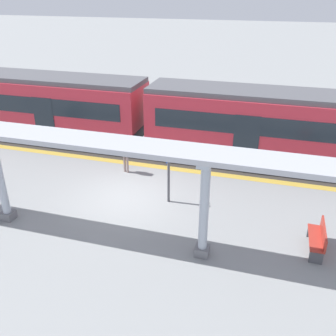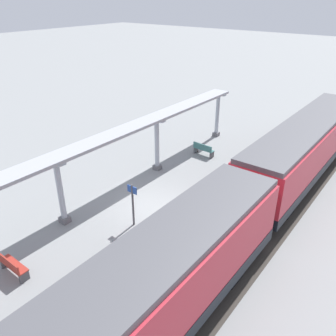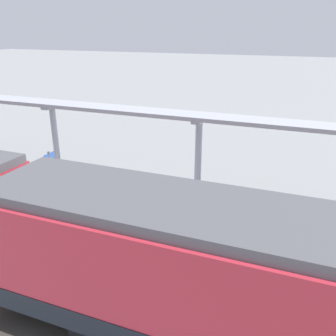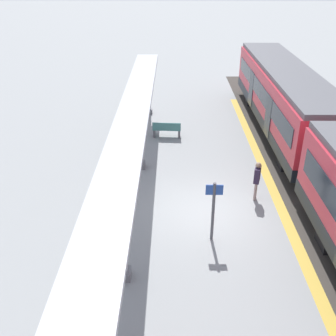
{
  "view_description": "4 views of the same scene",
  "coord_description": "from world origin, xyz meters",
  "px_view_note": "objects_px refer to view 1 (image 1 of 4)",
  "views": [
    {
      "loc": [
        11.93,
        5.24,
        7.58
      ],
      "look_at": [
        -0.04,
        1.73,
        1.48
      ],
      "focal_mm": 39.79,
      "sensor_mm": 36.0,
      "label": 1
    },
    {
      "loc": [
        -9.77,
        11.59,
        10.04
      ],
      "look_at": [
        0.08,
        -1.2,
        1.82
      ],
      "focal_mm": 37.1,
      "sensor_mm": 36.0,
      "label": 2
    },
    {
      "loc": [
        -10.94,
        -7.58,
        6.73
      ],
      "look_at": [
        0.51,
        -3.02,
        1.98
      ],
      "focal_mm": 39.21,
      "sensor_mm": 36.0,
      "label": 3
    },
    {
      "loc": [
        1.28,
        12.66,
        8.47
      ],
      "look_at": [
        1.4,
        -0.28,
        1.67
      ],
      "focal_mm": 42.53,
      "sensor_mm": 36.0,
      "label": 4
    }
  ],
  "objects_px": {
    "canopy_pillar_third": "(204,208)",
    "platform_info_sign": "(169,171)",
    "train_near_carriage": "(19,104)",
    "bench_mid_platform": "(318,238)",
    "passenger_waiting_near_edge": "(125,151)",
    "train_far_carriage": "(303,130)",
    "canopy_pillar_second": "(0,177)"
  },
  "relations": [
    {
      "from": "train_near_carriage",
      "to": "canopy_pillar_third",
      "type": "bearing_deg",
      "value": 57.61
    },
    {
      "from": "bench_mid_platform",
      "to": "passenger_waiting_near_edge",
      "type": "distance_m",
      "value": 8.68
    },
    {
      "from": "passenger_waiting_near_edge",
      "to": "train_far_carriage",
      "type": "bearing_deg",
      "value": 109.93
    },
    {
      "from": "train_far_carriage",
      "to": "bench_mid_platform",
      "type": "relative_size",
      "value": 9.41
    },
    {
      "from": "train_near_carriage",
      "to": "train_far_carriage",
      "type": "relative_size",
      "value": 1.0
    },
    {
      "from": "train_near_carriage",
      "to": "train_far_carriage",
      "type": "bearing_deg",
      "value": 90.0
    },
    {
      "from": "train_far_carriage",
      "to": "platform_info_sign",
      "type": "xyz_separation_m",
      "value": [
        4.64,
        -4.88,
        -0.51
      ]
    },
    {
      "from": "platform_info_sign",
      "to": "passenger_waiting_near_edge",
      "type": "relative_size",
      "value": 1.34
    },
    {
      "from": "train_far_carriage",
      "to": "canopy_pillar_third",
      "type": "xyz_separation_m",
      "value": [
        7.44,
        -2.98,
        -0.13
      ]
    },
    {
      "from": "bench_mid_platform",
      "to": "platform_info_sign",
      "type": "distance_m",
      "value": 5.65
    },
    {
      "from": "canopy_pillar_second",
      "to": "passenger_waiting_near_edge",
      "type": "relative_size",
      "value": 2.05
    },
    {
      "from": "train_near_carriage",
      "to": "passenger_waiting_near_edge",
      "type": "relative_size",
      "value": 8.63
    },
    {
      "from": "canopy_pillar_third",
      "to": "platform_info_sign",
      "type": "xyz_separation_m",
      "value": [
        -2.8,
        -1.91,
        -0.38
      ]
    },
    {
      "from": "train_far_carriage",
      "to": "passenger_waiting_near_edge",
      "type": "xyz_separation_m",
      "value": [
        2.7,
        -7.44,
        -0.81
      ]
    },
    {
      "from": "train_far_carriage",
      "to": "train_near_carriage",
      "type": "bearing_deg",
      "value": -90.0
    },
    {
      "from": "train_far_carriage",
      "to": "canopy_pillar_second",
      "type": "xyz_separation_m",
      "value": [
        7.44,
        -10.1,
        -0.13
      ]
    },
    {
      "from": "train_far_carriage",
      "to": "platform_info_sign",
      "type": "distance_m",
      "value": 6.75
    },
    {
      "from": "canopy_pillar_third",
      "to": "passenger_waiting_near_edge",
      "type": "bearing_deg",
      "value": -136.71
    },
    {
      "from": "bench_mid_platform",
      "to": "platform_info_sign",
      "type": "xyz_separation_m",
      "value": [
        -1.53,
        -5.37,
        0.89
      ]
    },
    {
      "from": "train_near_carriage",
      "to": "bench_mid_platform",
      "type": "distance_m",
      "value": 16.45
    },
    {
      "from": "platform_info_sign",
      "to": "passenger_waiting_near_edge",
      "type": "height_order",
      "value": "platform_info_sign"
    },
    {
      "from": "train_near_carriage",
      "to": "bench_mid_platform",
      "type": "bearing_deg",
      "value": 67.88
    },
    {
      "from": "platform_info_sign",
      "to": "train_far_carriage",
      "type": "bearing_deg",
      "value": 133.54
    },
    {
      "from": "canopy_pillar_third",
      "to": "passenger_waiting_near_edge",
      "type": "relative_size",
      "value": 2.05
    },
    {
      "from": "canopy_pillar_second",
      "to": "platform_info_sign",
      "type": "bearing_deg",
      "value": 118.19
    },
    {
      "from": "train_near_carriage",
      "to": "bench_mid_platform",
      "type": "xyz_separation_m",
      "value": [
        6.17,
        15.19,
        -1.39
      ]
    },
    {
      "from": "train_near_carriage",
      "to": "passenger_waiting_near_edge",
      "type": "bearing_deg",
      "value": 69.61
    },
    {
      "from": "train_far_carriage",
      "to": "canopy_pillar_third",
      "type": "bearing_deg",
      "value": -21.81
    },
    {
      "from": "train_far_carriage",
      "to": "platform_info_sign",
      "type": "relative_size",
      "value": 6.42
    },
    {
      "from": "bench_mid_platform",
      "to": "passenger_waiting_near_edge",
      "type": "relative_size",
      "value": 0.92
    },
    {
      "from": "train_near_carriage",
      "to": "canopy_pillar_second",
      "type": "distance_m",
      "value": 8.75
    },
    {
      "from": "canopy_pillar_second",
      "to": "platform_info_sign",
      "type": "distance_m",
      "value": 5.94
    }
  ]
}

